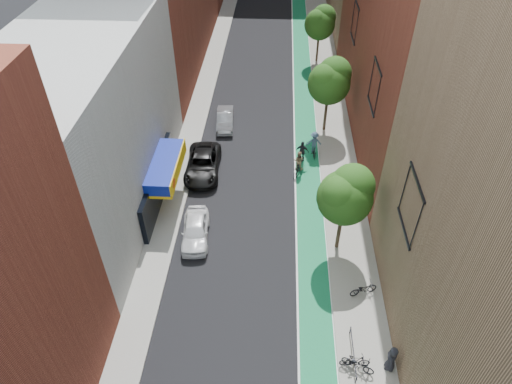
# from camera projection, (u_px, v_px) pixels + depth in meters

# --- Properties ---
(bike_lane) EXTENTS (2.00, 68.00, 0.01)m
(bike_lane) POSITION_uv_depth(u_px,v_px,m) (305.00, 118.00, 42.03)
(bike_lane) COLOR #126736
(bike_lane) RESTS_ON ground
(sidewalk_left) EXTENTS (2.00, 68.00, 0.15)m
(sidewalk_left) POSITION_uv_depth(u_px,v_px,m) (197.00, 115.00, 42.39)
(sidewalk_left) COLOR gray
(sidewalk_left) RESTS_ON ground
(sidewalk_right) EXTENTS (3.00, 68.00, 0.15)m
(sidewalk_right) POSITION_uv_depth(u_px,v_px,m) (332.00, 118.00, 41.88)
(sidewalk_right) COLOR gray
(sidewalk_right) RESTS_ON ground
(building_left_white) EXTENTS (8.00, 20.00, 12.00)m
(building_left_white) POSITION_uv_depth(u_px,v_px,m) (86.00, 129.00, 29.64)
(building_left_white) COLOR silver
(building_left_white) RESTS_ON ground
(tree_near) EXTENTS (3.40, 3.36, 6.42)m
(tree_near) POSITION_uv_depth(u_px,v_px,m) (346.00, 194.00, 26.83)
(tree_near) COLOR #332619
(tree_near) RESTS_ON ground
(tree_mid) EXTENTS (3.55, 3.53, 6.74)m
(tree_mid) POSITION_uv_depth(u_px,v_px,m) (330.00, 80.00, 37.28)
(tree_mid) COLOR #332619
(tree_mid) RESTS_ON ground
(tree_far) EXTENTS (3.30, 3.25, 6.21)m
(tree_far) POSITION_uv_depth(u_px,v_px,m) (320.00, 22.00, 48.14)
(tree_far) COLOR #332619
(tree_far) RESTS_ON ground
(parked_car_white) EXTENTS (2.08, 4.40, 1.45)m
(parked_car_white) POSITION_uv_depth(u_px,v_px,m) (195.00, 230.00, 30.08)
(parked_car_white) COLOR white
(parked_car_white) RESTS_ON ground
(parked_car_black) EXTENTS (2.74, 5.60, 1.53)m
(parked_car_black) POSITION_uv_depth(u_px,v_px,m) (203.00, 164.00, 35.46)
(parked_car_black) COLOR black
(parked_car_black) RESTS_ON ground
(parked_car_silver) EXTENTS (1.73, 4.18, 1.34)m
(parked_car_silver) POSITION_uv_depth(u_px,v_px,m) (225.00, 119.00, 40.62)
(parked_car_silver) COLOR #919499
(parked_car_silver) RESTS_ON ground
(cyclist_lane_near) EXTENTS (0.88, 1.75, 1.96)m
(cyclist_lane_near) POSITION_uv_depth(u_px,v_px,m) (298.00, 164.00, 35.35)
(cyclist_lane_near) COLOR black
(cyclist_lane_near) RESTS_ON ground
(cyclist_lane_mid) EXTENTS (1.09, 1.66, 2.10)m
(cyclist_lane_mid) POSITION_uv_depth(u_px,v_px,m) (302.00, 156.00, 36.20)
(cyclist_lane_mid) COLOR black
(cyclist_lane_mid) RESTS_ON ground
(cyclist_lane_far) EXTENTS (1.26, 1.52, 2.20)m
(cyclist_lane_far) POSITION_uv_depth(u_px,v_px,m) (314.00, 144.00, 36.98)
(cyclist_lane_far) COLOR black
(cyclist_lane_far) RESTS_ON ground
(parked_bike_near) EXTENTS (1.81, 1.23, 0.90)m
(parked_bike_near) POSITION_uv_depth(u_px,v_px,m) (358.00, 364.00, 23.05)
(parked_bike_near) COLOR black
(parked_bike_near) RESTS_ON sidewalk_right
(parked_bike_mid) EXTENTS (1.59, 0.50, 0.95)m
(parked_bike_mid) POSITION_uv_depth(u_px,v_px,m) (355.00, 361.00, 23.15)
(parked_bike_mid) COLOR black
(parked_bike_mid) RESTS_ON sidewalk_right
(parked_bike_far) EXTENTS (1.81, 1.14, 0.90)m
(parked_bike_far) POSITION_uv_depth(u_px,v_px,m) (363.00, 289.00, 26.61)
(parked_bike_far) COLOR black
(parked_bike_far) RESTS_ON sidewalk_right
(pedestrian) EXTENTS (0.71, 0.92, 1.67)m
(pedestrian) POSITION_uv_depth(u_px,v_px,m) (392.00, 359.00, 22.86)
(pedestrian) COLOR black
(pedestrian) RESTS_ON sidewalk_right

